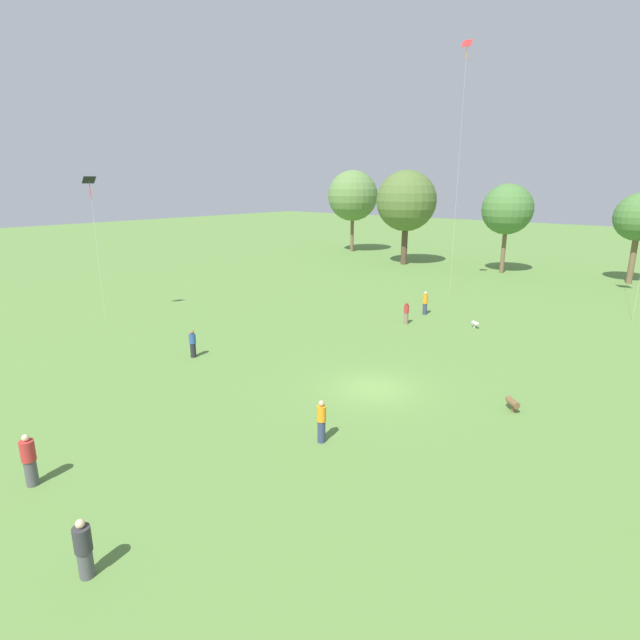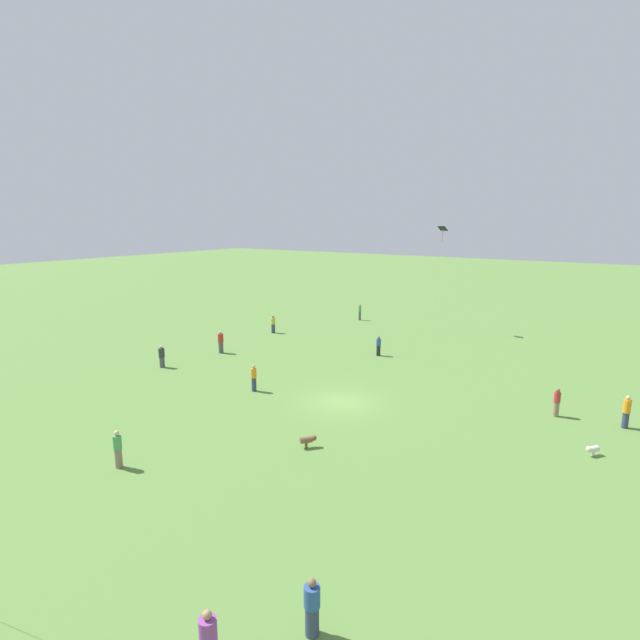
{
  "view_description": "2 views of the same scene",
  "coord_description": "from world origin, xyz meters",
  "px_view_note": "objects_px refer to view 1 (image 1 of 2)",
  "views": [
    {
      "loc": [
        13.05,
        -19.8,
        10.07
      ],
      "look_at": [
        -3.67,
        0.09,
        2.95
      ],
      "focal_mm": 28.0,
      "sensor_mm": 36.0,
      "label": 1
    },
    {
      "loc": [
        25.3,
        15.24,
        11.26
      ],
      "look_at": [
        2.02,
        -0.24,
        5.56
      ],
      "focal_mm": 28.0,
      "sensor_mm": 36.0,
      "label": 2
    }
  ],
  "objects_px": {
    "person_8": "(84,549)",
    "dog_1": "(512,402)",
    "person_6": "(425,303)",
    "kite_3": "(90,186)",
    "person_9": "(29,460)",
    "dog_0": "(475,324)",
    "person_2": "(321,421)",
    "person_5": "(193,344)",
    "kite_2": "(466,66)",
    "person_10": "(406,313)"
  },
  "relations": [
    {
      "from": "person_5",
      "to": "dog_1",
      "type": "height_order",
      "value": "person_5"
    },
    {
      "from": "kite_3",
      "to": "person_5",
      "type": "bearing_deg",
      "value": 142.33
    },
    {
      "from": "person_5",
      "to": "dog_0",
      "type": "height_order",
      "value": "person_5"
    },
    {
      "from": "person_9",
      "to": "kite_2",
      "type": "distance_m",
      "value": 41.96
    },
    {
      "from": "person_6",
      "to": "kite_3",
      "type": "relative_size",
      "value": 0.18
    },
    {
      "from": "kite_2",
      "to": "kite_3",
      "type": "bearing_deg",
      "value": -89.59
    },
    {
      "from": "dog_1",
      "to": "person_10",
      "type": "bearing_deg",
      "value": 88.63
    },
    {
      "from": "dog_0",
      "to": "person_8",
      "type": "bearing_deg",
      "value": 39.72
    },
    {
      "from": "person_6",
      "to": "kite_2",
      "type": "distance_m",
      "value": 20.26
    },
    {
      "from": "kite_2",
      "to": "kite_3",
      "type": "height_order",
      "value": "kite_2"
    },
    {
      "from": "person_2",
      "to": "person_5",
      "type": "bearing_deg",
      "value": 149.12
    },
    {
      "from": "person_2",
      "to": "kite_2",
      "type": "height_order",
      "value": "kite_2"
    },
    {
      "from": "person_2",
      "to": "kite_3",
      "type": "distance_m",
      "value": 26.23
    },
    {
      "from": "person_2",
      "to": "dog_0",
      "type": "xyz_separation_m",
      "value": [
        -2.02,
        19.73,
        -0.57
      ]
    },
    {
      "from": "kite_2",
      "to": "dog_0",
      "type": "xyz_separation_m",
      "value": [
        6.43,
        -9.11,
        -19.15
      ]
    },
    {
      "from": "dog_0",
      "to": "dog_1",
      "type": "relative_size",
      "value": 0.85
    },
    {
      "from": "kite_3",
      "to": "dog_0",
      "type": "xyz_separation_m",
      "value": [
        22.37,
        16.16,
        -9.53
      ]
    },
    {
      "from": "person_8",
      "to": "kite_3",
      "type": "relative_size",
      "value": 0.17
    },
    {
      "from": "person_9",
      "to": "dog_1",
      "type": "bearing_deg",
      "value": 30.77
    },
    {
      "from": "kite_3",
      "to": "person_6",
      "type": "bearing_deg",
      "value": -169.96
    },
    {
      "from": "kite_3",
      "to": "dog_1",
      "type": "distance_m",
      "value": 31.02
    },
    {
      "from": "person_9",
      "to": "person_10",
      "type": "height_order",
      "value": "person_9"
    },
    {
      "from": "person_9",
      "to": "dog_1",
      "type": "distance_m",
      "value": 19.61
    },
    {
      "from": "person_9",
      "to": "dog_0",
      "type": "xyz_separation_m",
      "value": [
        3.72,
        28.43,
        -0.61
      ]
    },
    {
      "from": "person_2",
      "to": "kite_3",
      "type": "height_order",
      "value": "kite_3"
    },
    {
      "from": "person_9",
      "to": "dog_1",
      "type": "xyz_separation_m",
      "value": [
        10.59,
        16.49,
        -0.53
      ]
    },
    {
      "from": "person_2",
      "to": "person_8",
      "type": "distance_m",
      "value": 9.48
    },
    {
      "from": "person_8",
      "to": "dog_0",
      "type": "height_order",
      "value": "person_8"
    },
    {
      "from": "person_10",
      "to": "dog_0",
      "type": "xyz_separation_m",
      "value": [
        4.39,
        2.28,
        -0.51
      ]
    },
    {
      "from": "person_5",
      "to": "kite_2",
      "type": "distance_m",
      "value": 32.22
    },
    {
      "from": "person_6",
      "to": "person_10",
      "type": "bearing_deg",
      "value": -70.62
    },
    {
      "from": "person_10",
      "to": "person_6",
      "type": "bearing_deg",
      "value": -152.51
    },
    {
      "from": "person_9",
      "to": "person_6",
      "type": "bearing_deg",
      "value": 65.39
    },
    {
      "from": "kite_3",
      "to": "person_9",
      "type": "bearing_deg",
      "value": 112.28
    },
    {
      "from": "person_8",
      "to": "person_5",
      "type": "bearing_deg",
      "value": 162.36
    },
    {
      "from": "person_8",
      "to": "kite_2",
      "type": "height_order",
      "value": "kite_2"
    },
    {
      "from": "person_5",
      "to": "person_8",
      "type": "xyz_separation_m",
      "value": [
        12.24,
        -12.35,
        0.03
      ]
    },
    {
      "from": "dog_0",
      "to": "dog_1",
      "type": "xyz_separation_m",
      "value": [
        6.88,
        -11.94,
        0.08
      ]
    },
    {
      "from": "person_8",
      "to": "dog_1",
      "type": "bearing_deg",
      "value": 101.36
    },
    {
      "from": "kite_2",
      "to": "kite_3",
      "type": "xyz_separation_m",
      "value": [
        -15.94,
        -25.27,
        -9.61
      ]
    },
    {
      "from": "person_6",
      "to": "person_10",
      "type": "relative_size",
      "value": 1.09
    },
    {
      "from": "person_2",
      "to": "kite_2",
      "type": "xyz_separation_m",
      "value": [
        -8.45,
        28.84,
        18.58
      ]
    },
    {
      "from": "person_2",
      "to": "kite_3",
      "type": "xyz_separation_m",
      "value": [
        -24.39,
        3.56,
        8.97
      ]
    },
    {
      "from": "person_9",
      "to": "person_2",
      "type": "bearing_deg",
      "value": 30.08
    },
    {
      "from": "person_6",
      "to": "kite_3",
      "type": "height_order",
      "value": "kite_3"
    },
    {
      "from": "person_2",
      "to": "person_9",
      "type": "bearing_deg",
      "value": -141.26
    },
    {
      "from": "person_8",
      "to": "person_9",
      "type": "height_order",
      "value": "person_9"
    },
    {
      "from": "person_9",
      "to": "kite_2",
      "type": "xyz_separation_m",
      "value": [
        -2.71,
        37.54,
        18.54
      ]
    },
    {
      "from": "person_9",
      "to": "person_10",
      "type": "bearing_deg",
      "value": 64.95
    },
    {
      "from": "kite_3",
      "to": "dog_0",
      "type": "relative_size",
      "value": 15.74
    }
  ]
}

